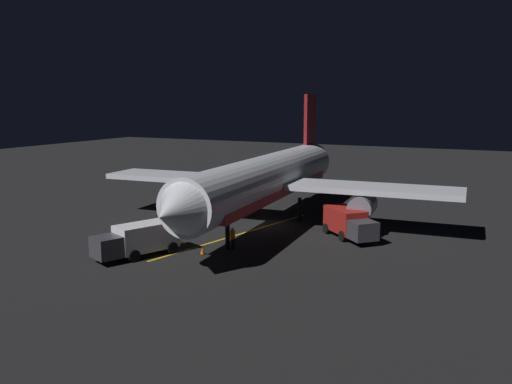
# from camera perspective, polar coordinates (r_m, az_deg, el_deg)

# --- Properties ---
(ground_plane) EXTENTS (180.00, 180.00, 0.20)m
(ground_plane) POSITION_cam_1_polar(r_m,az_deg,el_deg) (49.68, 1.02, -3.74)
(ground_plane) COLOR black
(apron_guide_stripe) EXTENTS (4.70, 19.82, 0.01)m
(apron_guide_stripe) POSITION_cam_1_polar(r_m,az_deg,el_deg) (46.50, -1.89, -4.56)
(apron_guide_stripe) COLOR gold
(apron_guide_stripe) RESTS_ON ground_plane
(airliner) EXTENTS (34.62, 37.59, 12.18)m
(airliner) POSITION_cam_1_polar(r_m,az_deg,el_deg) (49.40, 1.29, 1.37)
(airliner) COLOR silver
(airliner) RESTS_ON ground_plane
(baggage_truck) EXTENTS (4.34, 6.71, 2.44)m
(baggage_truck) POSITION_cam_1_polar(r_m,az_deg,el_deg) (40.76, -12.39, -5.02)
(baggage_truck) COLOR silver
(baggage_truck) RESTS_ON ground_plane
(catering_truck) EXTENTS (5.64, 5.54, 2.45)m
(catering_truck) POSITION_cam_1_polar(r_m,az_deg,el_deg) (45.69, 9.87, -3.35)
(catering_truck) COLOR maroon
(catering_truck) RESTS_ON ground_plane
(ground_crew_worker) EXTENTS (0.40, 0.40, 1.74)m
(ground_crew_worker) POSITION_cam_1_polar(r_m,az_deg,el_deg) (41.78, -2.53, -4.97)
(ground_crew_worker) COLOR black
(ground_crew_worker) RESTS_ON ground_plane
(traffic_cone_near_left) EXTENTS (0.50, 0.50, 0.55)m
(traffic_cone_near_left) POSITION_cam_1_polar(r_m,az_deg,el_deg) (44.32, -8.21, -5.05)
(traffic_cone_near_left) COLOR #EA590F
(traffic_cone_near_left) RESTS_ON ground_plane
(traffic_cone_near_right) EXTENTS (0.50, 0.50, 0.55)m
(traffic_cone_near_right) POSITION_cam_1_polar(r_m,az_deg,el_deg) (40.80, -5.75, -6.31)
(traffic_cone_near_right) COLOR #EA590F
(traffic_cone_near_right) RESTS_ON ground_plane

